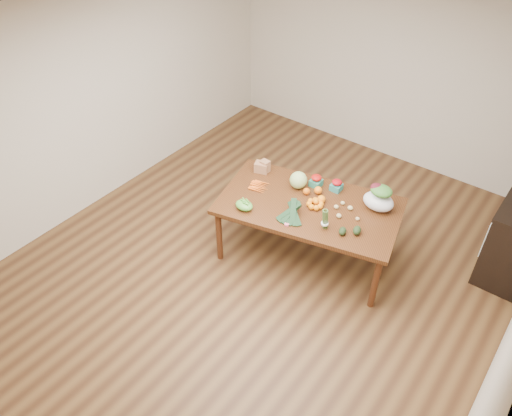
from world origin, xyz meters
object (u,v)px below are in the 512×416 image
Objects in this scene: salad_bag at (379,199)px; paper_bag at (262,166)px; cabbage at (298,180)px; dining_table at (307,230)px; mandarin_cluster at (316,203)px; asparagus_bundle at (325,219)px; kale_bunch at (290,214)px.

paper_bag is at bearing -171.75° from salad_bag.
dining_table is at bearing -33.98° from cabbage.
mandarin_cluster is at bearing -145.63° from salad_bag.
asparagus_bundle is at bearing -20.58° from paper_bag.
salad_bag is at bearing 34.37° from mandarin_cluster.
paper_bag is (-0.79, 0.18, 0.45)m from dining_table.
salad_bag reaches higher than kale_bunch.
kale_bunch reaches higher than paper_bag.
cabbage is 0.91m from salad_bag.
paper_bag is 0.52× the size of kale_bunch.
asparagus_bundle reaches higher than kale_bunch.
salad_bag is at bearing 34.59° from kale_bunch.
paper_bag is 1.19m from asparagus_bundle.
asparagus_bundle reaches higher than cabbage.
salad_bag is (0.29, 0.62, 0.01)m from asparagus_bundle.
cabbage is (0.51, 0.00, 0.03)m from paper_bag.
kale_bunch is at bearing -108.44° from dining_table.
mandarin_cluster is 0.53× the size of salad_bag.
dining_table is 0.43m from mandarin_cluster.
salad_bag is (1.40, 0.20, 0.06)m from paper_bag.
cabbage is 0.50× the size of kale_bunch.
dining_table is at bearing -148.03° from salad_bag.
asparagus_bundle is (0.36, 0.10, 0.05)m from kale_bunch.
kale_bunch is at bearing -34.33° from paper_bag.
salad_bag is (0.62, 0.38, 0.51)m from dining_table.
mandarin_cluster is at bearing -26.74° from cabbage.
cabbage is at bearing 101.51° from kale_bunch.
paper_bag reaches higher than dining_table.
dining_table is 5.75× the size of salad_bag.
paper_bag is at bearing 153.41° from dining_table.
salad_bag is at bearing 8.25° from paper_bag.
dining_table is 0.57m from kale_bunch.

